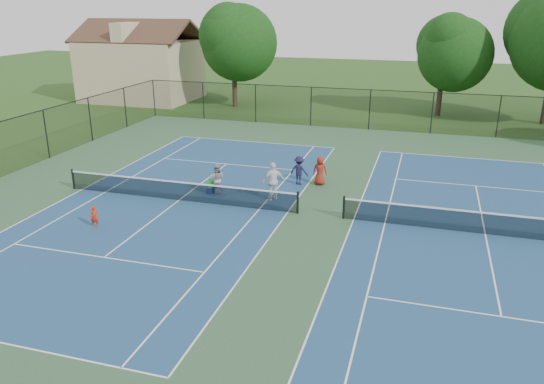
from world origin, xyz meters
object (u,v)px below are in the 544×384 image
(tree_back_a, at_px, (234,39))
(instructor, at_px, (217,179))
(child_player, at_px, (95,217))
(bystander_b, at_px, (299,170))
(clapboard_house, at_px, (142,68))
(bystander_a, at_px, (273,181))
(ball_hopper, at_px, (210,184))
(bystander_c, at_px, (320,171))
(ball_crate, at_px, (211,190))
(tree_back_c, at_px, (445,49))

(tree_back_a, bearing_deg, instructor, -71.77)
(tree_back_a, relative_size, child_player, 9.64)
(child_player, bearing_deg, bystander_b, 23.82)
(clapboard_house, distance_m, bystander_a, 31.22)
(instructor, xyz_separation_m, ball_hopper, (-0.36, -0.01, -0.28))
(bystander_a, bearing_deg, ball_hopper, -35.61)
(clapboard_house, bearing_deg, bystander_a, -49.16)
(ball_hopper, bearing_deg, bystander_c, 30.22)
(clapboard_house, distance_m, bystander_b, 29.78)
(tree_back_a, xyz_separation_m, ball_crate, (7.08, -22.60, -5.89))
(bystander_a, height_order, ball_hopper, bystander_a)
(tree_back_c, relative_size, ball_hopper, 20.35)
(clapboard_house, height_order, child_player, clapboard_house)
(ball_hopper, bearing_deg, ball_crate, 0.00)
(tree_back_c, distance_m, ball_hopper, 26.47)
(bystander_a, bearing_deg, tree_back_a, -101.55)
(bystander_c, height_order, ball_crate, bystander_c)
(tree_back_a, xyz_separation_m, bystander_a, (10.37, -22.56, -5.09))
(instructor, relative_size, bystander_c, 1.02)
(tree_back_c, xyz_separation_m, clapboard_house, (-28.00, -0.00, -2.39))
(bystander_b, bearing_deg, instructor, 47.07)
(tree_back_a, distance_m, bystander_b, 23.41)
(clapboard_house, height_order, ball_crate, clapboard_house)
(bystander_a, xyz_separation_m, ball_hopper, (-3.29, -0.04, -0.44))
(tree_back_c, distance_m, bystander_b, 22.59)
(clapboard_house, height_order, ball_hopper, clapboard_house)
(tree_back_a, distance_m, ball_hopper, 24.32)
(tree_back_c, height_order, bystander_b, tree_back_c)
(bystander_a, bearing_deg, bystander_b, -140.34)
(bystander_c, bearing_deg, instructor, 29.78)
(child_player, distance_m, ball_crate, 6.20)
(clapboard_house, xyz_separation_m, bystander_b, (21.02, -20.97, -2.32))
(bystander_a, bearing_deg, ball_crate, -35.61)
(clapboard_house, distance_m, ball_crate, 29.28)
(ball_crate, bearing_deg, tree_back_a, 107.40)
(bystander_a, bearing_deg, clapboard_house, -85.39)
(clapboard_house, xyz_separation_m, instructor, (17.44, -23.59, -2.31))
(tree_back_c, height_order, bystander_c, tree_back_c)
(tree_back_c, bearing_deg, ball_crate, -114.83)
(tree_back_a, distance_m, tree_back_c, 18.04)
(tree_back_c, bearing_deg, bystander_c, -105.98)
(tree_back_a, distance_m, instructor, 24.36)
(bystander_b, xyz_separation_m, bystander_c, (1.06, 0.28, -0.00))
(bystander_a, xyz_separation_m, bystander_c, (1.71, 2.87, -0.18))
(ball_hopper, bearing_deg, child_player, -119.90)
(child_player, relative_size, bystander_b, 0.62)
(tree_back_c, distance_m, bystander_a, 25.18)
(tree_back_a, bearing_deg, bystander_a, -65.32)
(instructor, bearing_deg, tree_back_c, -125.00)
(tree_back_a, height_order, tree_back_c, tree_back_a)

